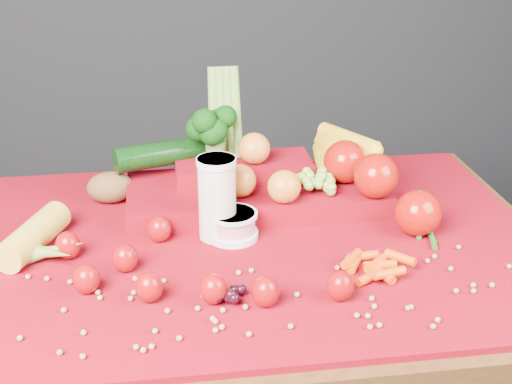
{
  "coord_description": "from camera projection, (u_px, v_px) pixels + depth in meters",
  "views": [
    {
      "loc": [
        -0.17,
        -1.16,
        1.39
      ],
      "look_at": [
        0.0,
        0.02,
        0.85
      ],
      "focal_mm": 50.0,
      "sensor_mm": 36.0,
      "label": 1
    }
  ],
  "objects": [
    {
      "name": "table",
      "position": [
        258.0,
        289.0,
        1.37
      ],
      "size": [
        1.1,
        0.8,
        0.75
      ],
      "color": "#321B0B",
      "rests_on": "ground"
    },
    {
      "name": "red_cloth",
      "position": [
        258.0,
        242.0,
        1.33
      ],
      "size": [
        1.05,
        0.75,
        0.01
      ],
      "primitive_type": "cube",
      "color": "maroon",
      "rests_on": "table"
    },
    {
      "name": "milk_glass",
      "position": [
        217.0,
        195.0,
        1.3
      ],
      "size": [
        0.07,
        0.07,
        0.16
      ],
      "rotation": [
        0.0,
        0.0,
        -0.36
      ],
      "color": "beige",
      "rests_on": "red_cloth"
    },
    {
      "name": "yogurt_bowl",
      "position": [
        233.0,
        224.0,
        1.32
      ],
      "size": [
        0.09,
        0.09,
        0.05
      ],
      "rotation": [
        0.0,
        0.0,
        0.13
      ],
      "color": "silver",
      "rests_on": "red_cloth"
    },
    {
      "name": "strawberry_scatter",
      "position": [
        173.0,
        268.0,
        1.17
      ],
      "size": [
        0.48,
        0.28,
        0.05
      ],
      "color": "#9C0008",
      "rests_on": "red_cloth"
    },
    {
      "name": "dark_grape_cluster",
      "position": [
        228.0,
        292.0,
        1.13
      ],
      "size": [
        0.06,
        0.05,
        0.03
      ],
      "primitive_type": null,
      "color": "black",
      "rests_on": "red_cloth"
    },
    {
      "name": "soybean_scatter",
      "position": [
        276.0,
        295.0,
        1.14
      ],
      "size": [
        0.84,
        0.24,
        0.01
      ],
      "primitive_type": null,
      "color": "olive",
      "rests_on": "red_cloth"
    },
    {
      "name": "corn_ear",
      "position": [
        41.0,
        247.0,
        1.25
      ],
      "size": [
        0.23,
        0.26,
        0.06
      ],
      "rotation": [
        0.0,
        0.0,
        1.19
      ],
      "color": "gold",
      "rests_on": "red_cloth"
    },
    {
      "name": "potato",
      "position": [
        110.0,
        187.0,
        1.46
      ],
      "size": [
        0.1,
        0.07,
        0.07
      ],
      "primitive_type": "ellipsoid",
      "color": "brown",
      "rests_on": "red_cloth"
    },
    {
      "name": "baby_carrot_pile",
      "position": [
        382.0,
        265.0,
        1.21
      ],
      "size": [
        0.18,
        0.17,
        0.03
      ],
      "primitive_type": null,
      "color": "#CE3E07",
      "rests_on": "red_cloth"
    },
    {
      "name": "green_bean_pile",
      "position": [
        430.0,
        228.0,
        1.36
      ],
      "size": [
        0.14,
        0.12,
        0.01
      ],
      "primitive_type": null,
      "color": "#205A14",
      "rests_on": "red_cloth"
    },
    {
      "name": "produce_mound",
      "position": [
        274.0,
        177.0,
        1.44
      ],
      "size": [
        0.61,
        0.37,
        0.27
      ],
      "color": "maroon",
      "rests_on": "red_cloth"
    }
  ]
}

